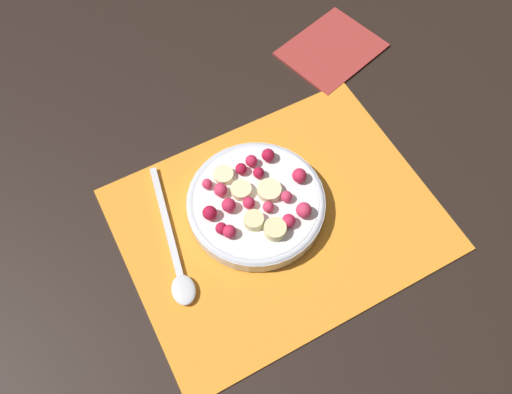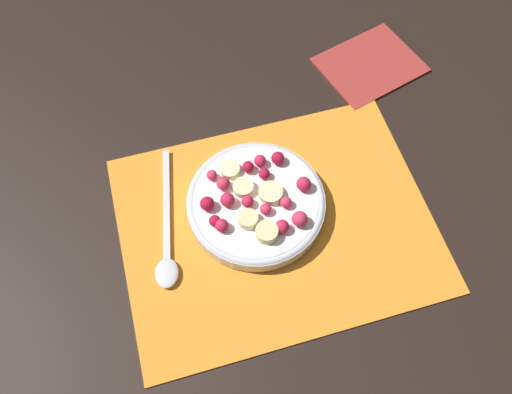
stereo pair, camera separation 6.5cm
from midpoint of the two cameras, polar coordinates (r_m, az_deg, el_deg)
ground_plane at (r=0.68m, az=-0.11°, el=-2.87°), size 3.00×3.00×0.00m
placemat at (r=0.68m, az=-0.11°, el=-2.76°), size 0.42×0.32×0.01m
fruit_bowl at (r=0.67m, az=-2.80°, el=-0.90°), size 0.19×0.19×0.04m
spoon at (r=0.66m, az=-11.91°, el=-7.53°), size 0.06×0.21×0.01m
napkin at (r=0.86m, az=6.43°, el=16.32°), size 0.18×0.16×0.01m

